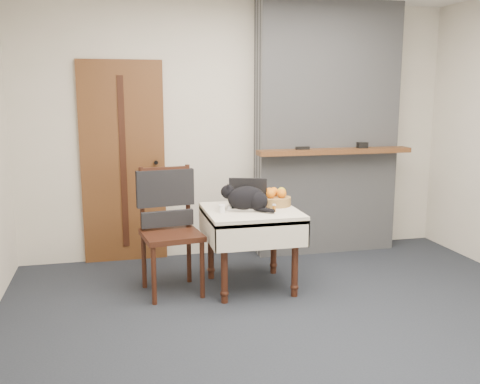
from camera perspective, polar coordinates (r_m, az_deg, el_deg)
The scene contains 12 objects.
ground at distance 4.03m, azimuth 6.88°, elevation -14.28°, with size 4.50×4.50×0.00m, color black.
room_shell at distance 4.09m, azimuth 5.14°, elevation 11.59°, with size 4.52×4.01×2.61m.
door at distance 5.44m, azimuth -12.35°, elevation 3.07°, with size 0.82×0.10×2.00m.
chimney at distance 5.72m, azimuth 9.21°, elevation 6.54°, with size 1.62×0.48×2.60m.
side_table at distance 4.61m, azimuth 1.18°, elevation -3.22°, with size 0.78×0.78×0.70m.
laptop at distance 4.66m, azimuth 0.79°, elevation -0.88°, with size 0.41×0.38×0.25m.
cat at distance 4.53m, azimuth 0.79°, elevation -0.71°, with size 0.43×0.36×0.24m.
cream_jar at distance 4.46m, azimuth -1.95°, elevation -1.79°, with size 0.06×0.06×0.07m, color white.
pill_bottle at distance 4.50m, azimuth 3.66°, elevation -1.69°, with size 0.03×0.03×0.07m.
fruit_basket at distance 4.74m, azimuth 3.80°, elevation -0.70°, with size 0.27×0.27×0.15m.
desk_clutter at distance 4.64m, azimuth 2.87°, elevation -1.68°, with size 0.13×0.01×0.01m, color black.
chair at distance 4.60m, azimuth -7.68°, elevation -2.14°, with size 0.54×0.53×1.07m.
Camera 1 is at (-1.30, -3.42, 1.69)m, focal length 40.00 mm.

